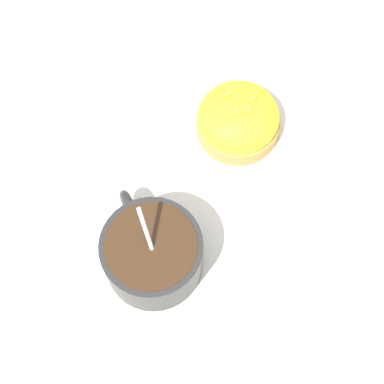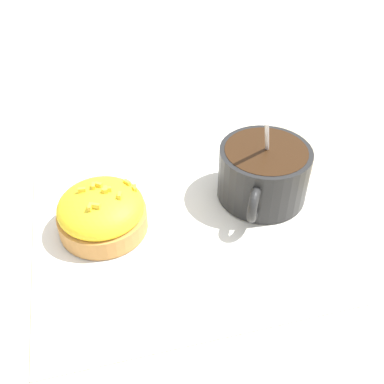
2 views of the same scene
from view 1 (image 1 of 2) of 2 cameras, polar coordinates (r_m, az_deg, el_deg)
ground_plane at (r=0.65m, az=0.08°, el=0.05°), size 3.00×3.00×0.00m
paper_napkin at (r=0.65m, az=0.08°, el=0.10°), size 0.31×0.29×0.00m
coffee_cup at (r=0.59m, az=-3.58°, el=-5.43°), size 0.09×0.11×0.10m
frosted_pastry at (r=0.66m, az=4.09°, el=6.47°), size 0.09×0.09×0.05m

